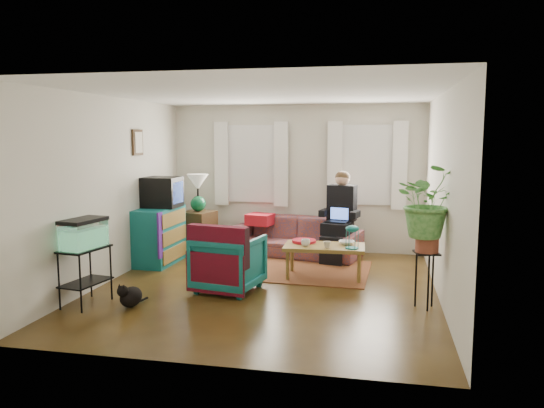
% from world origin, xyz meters
% --- Properties ---
extents(floor, '(4.50, 5.00, 0.01)m').
position_xyz_m(floor, '(0.00, 0.00, 0.00)').
color(floor, '#4F2B14').
rests_on(floor, ground).
extents(ceiling, '(4.50, 5.00, 0.01)m').
position_xyz_m(ceiling, '(0.00, 0.00, 2.60)').
color(ceiling, white).
rests_on(ceiling, wall_back).
extents(wall_back, '(4.50, 0.01, 2.60)m').
position_xyz_m(wall_back, '(0.00, 2.50, 1.30)').
color(wall_back, silver).
rests_on(wall_back, floor).
extents(wall_front, '(4.50, 0.01, 2.60)m').
position_xyz_m(wall_front, '(0.00, -2.50, 1.30)').
color(wall_front, silver).
rests_on(wall_front, floor).
extents(wall_left, '(0.01, 5.00, 2.60)m').
position_xyz_m(wall_left, '(-2.25, 0.00, 1.30)').
color(wall_left, silver).
rests_on(wall_left, floor).
extents(wall_right, '(0.01, 5.00, 2.60)m').
position_xyz_m(wall_right, '(2.25, 0.00, 1.30)').
color(wall_right, silver).
rests_on(wall_right, floor).
extents(window_left, '(1.08, 0.04, 1.38)m').
position_xyz_m(window_left, '(-0.80, 2.48, 1.55)').
color(window_left, white).
rests_on(window_left, wall_back).
extents(window_right, '(1.08, 0.04, 1.38)m').
position_xyz_m(window_right, '(1.25, 2.48, 1.55)').
color(window_right, white).
rests_on(window_right, wall_back).
extents(curtains_left, '(1.36, 0.06, 1.50)m').
position_xyz_m(curtains_left, '(-0.80, 2.40, 1.55)').
color(curtains_left, white).
rests_on(curtains_left, wall_back).
extents(curtains_right, '(1.36, 0.06, 1.50)m').
position_xyz_m(curtains_right, '(1.25, 2.40, 1.55)').
color(curtains_right, white).
rests_on(curtains_right, wall_back).
extents(picture_frame, '(0.04, 0.32, 0.40)m').
position_xyz_m(picture_frame, '(-2.21, 0.85, 1.95)').
color(picture_frame, '#3D2616').
rests_on(picture_frame, wall_left).
extents(area_rug, '(2.07, 1.68, 0.01)m').
position_xyz_m(area_rug, '(0.35, 1.01, 0.01)').
color(area_rug, brown).
rests_on(area_rug, floor).
extents(sofa, '(2.39, 1.35, 0.88)m').
position_xyz_m(sofa, '(0.05, 2.05, 0.44)').
color(sofa, brown).
rests_on(sofa, floor).
extents(seated_person, '(0.70, 0.80, 1.34)m').
position_xyz_m(seated_person, '(0.84, 1.88, 0.67)').
color(seated_person, black).
rests_on(seated_person, sofa).
extents(side_table, '(0.62, 0.62, 0.73)m').
position_xyz_m(side_table, '(-1.65, 1.96, 0.37)').
color(side_table, '#412518').
rests_on(side_table, floor).
extents(table_lamp, '(0.47, 0.47, 0.67)m').
position_xyz_m(table_lamp, '(-1.65, 1.96, 1.04)').
color(table_lamp, white).
rests_on(table_lamp, side_table).
extents(dresser, '(0.53, 1.02, 0.91)m').
position_xyz_m(dresser, '(-1.99, 1.04, 0.45)').
color(dresser, '#12576D').
rests_on(dresser, floor).
extents(crt_tv, '(0.57, 0.52, 0.48)m').
position_xyz_m(crt_tv, '(-1.97, 1.14, 1.15)').
color(crt_tv, black).
rests_on(crt_tv, dresser).
extents(aquarium_stand, '(0.45, 0.68, 0.70)m').
position_xyz_m(aquarium_stand, '(-2.00, -1.14, 0.35)').
color(aquarium_stand, black).
rests_on(aquarium_stand, floor).
extents(aquarium, '(0.40, 0.62, 0.37)m').
position_xyz_m(aquarium, '(-2.00, -1.14, 0.89)').
color(aquarium, '#7FD899').
rests_on(aquarium, aquarium_stand).
extents(black_cat, '(0.31, 0.41, 0.31)m').
position_xyz_m(black_cat, '(-1.42, -1.13, 0.16)').
color(black_cat, black).
rests_on(black_cat, floor).
extents(armchair, '(0.92, 0.88, 0.82)m').
position_xyz_m(armchair, '(-0.47, -0.19, 0.41)').
color(armchair, '#12636C').
rests_on(armchair, floor).
extents(serape_throw, '(0.84, 0.34, 0.68)m').
position_xyz_m(serape_throw, '(-0.52, -0.51, 0.58)').
color(serape_throw, '#9E0A0A').
rests_on(serape_throw, armchair).
extents(coffee_table, '(1.17, 0.67, 0.48)m').
position_xyz_m(coffee_table, '(0.71, 0.70, 0.24)').
color(coffee_table, brown).
rests_on(coffee_table, floor).
extents(cup_a, '(0.13, 0.13, 0.10)m').
position_xyz_m(cup_a, '(0.46, 0.58, 0.53)').
color(cup_a, white).
rests_on(cup_a, coffee_table).
extents(cup_b, '(0.11, 0.11, 0.10)m').
position_xyz_m(cup_b, '(0.77, 0.51, 0.53)').
color(cup_b, beige).
rests_on(cup_b, coffee_table).
extents(bowl, '(0.23, 0.23, 0.06)m').
position_xyz_m(bowl, '(1.02, 0.81, 0.51)').
color(bowl, white).
rests_on(bowl, coffee_table).
extents(snack_tray, '(0.37, 0.37, 0.04)m').
position_xyz_m(snack_tray, '(0.39, 0.84, 0.50)').
color(snack_tray, '#B21414').
rests_on(snack_tray, coffee_table).
extents(birdcage, '(0.20, 0.20, 0.34)m').
position_xyz_m(birdcage, '(1.12, 0.55, 0.65)').
color(birdcage, '#115B6B').
rests_on(birdcage, coffee_table).
extents(plant_stand, '(0.34, 0.34, 0.69)m').
position_xyz_m(plant_stand, '(2.05, -0.44, 0.34)').
color(plant_stand, black).
rests_on(plant_stand, floor).
extents(potted_plant, '(0.90, 0.82, 0.87)m').
position_xyz_m(potted_plant, '(2.05, -0.44, 1.16)').
color(potted_plant, '#599947').
rests_on(potted_plant, plant_stand).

